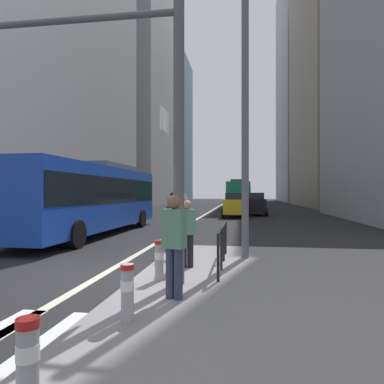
{
  "coord_description": "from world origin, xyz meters",
  "views": [
    {
      "loc": [
        3.29,
        -7.65,
        1.96
      ],
      "look_at": [
        -1.81,
        26.97,
        2.01
      ],
      "focal_mm": 32.13,
      "sensor_mm": 36.0,
      "label": 1
    }
  ],
  "objects_px": {
    "pedestrian_waiting": "(174,241)",
    "street_lamp_post": "(245,73)",
    "city_bus_red_receding": "(239,194)",
    "pedestrian_walking": "(187,230)",
    "bollard_back": "(170,243)",
    "bollard_left": "(127,289)",
    "city_bus_blue_oncoming": "(92,195)",
    "car_receding_near": "(235,205)",
    "bollard_front": "(28,358)",
    "car_receding_far": "(255,204)",
    "bollard_right": "(159,258)",
    "city_bus_red_distant": "(242,193)",
    "car_oncoming_mid": "(178,201)",
    "traffic_signal_gantry": "(78,88)"
  },
  "relations": [
    {
      "from": "city_bus_blue_oncoming",
      "to": "city_bus_red_distant",
      "type": "height_order",
      "value": "same"
    },
    {
      "from": "street_lamp_post",
      "to": "bollard_back",
      "type": "xyz_separation_m",
      "value": [
        -2.01,
        -0.63,
        -4.69
      ]
    },
    {
      "from": "city_bus_blue_oncoming",
      "to": "bollard_left",
      "type": "relative_size",
      "value": 14.72
    },
    {
      "from": "car_receding_near",
      "to": "traffic_signal_gantry",
      "type": "xyz_separation_m",
      "value": [
        -2.8,
        -20.78,
        3.13
      ]
    },
    {
      "from": "city_bus_red_receding",
      "to": "traffic_signal_gantry",
      "type": "height_order",
      "value": "traffic_signal_gantry"
    },
    {
      "from": "city_bus_red_receding",
      "to": "traffic_signal_gantry",
      "type": "relative_size",
      "value": 1.73
    },
    {
      "from": "bollard_front",
      "to": "traffic_signal_gantry",
      "type": "bearing_deg",
      "value": 111.53
    },
    {
      "from": "bollard_right",
      "to": "pedestrian_waiting",
      "type": "xyz_separation_m",
      "value": [
        0.55,
        -1.17,
        0.53
      ]
    },
    {
      "from": "car_receding_far",
      "to": "bollard_back",
      "type": "xyz_separation_m",
      "value": [
        -2.98,
        -21.25,
        -0.4
      ]
    },
    {
      "from": "street_lamp_post",
      "to": "pedestrian_walking",
      "type": "bearing_deg",
      "value": -133.36
    },
    {
      "from": "car_oncoming_mid",
      "to": "bollard_left",
      "type": "height_order",
      "value": "car_oncoming_mid"
    },
    {
      "from": "street_lamp_post",
      "to": "bollard_right",
      "type": "height_order",
      "value": "street_lamp_post"
    },
    {
      "from": "bollard_front",
      "to": "city_bus_blue_oncoming",
      "type": "bearing_deg",
      "value": 112.42
    },
    {
      "from": "city_bus_blue_oncoming",
      "to": "car_receding_near",
      "type": "distance_m",
      "value": 13.97
    },
    {
      "from": "car_oncoming_mid",
      "to": "bollard_back",
      "type": "distance_m",
      "value": 30.94
    },
    {
      "from": "pedestrian_walking",
      "to": "bollard_left",
      "type": "bearing_deg",
      "value": -94.67
    },
    {
      "from": "bollard_front",
      "to": "bollard_back",
      "type": "bearing_deg",
      "value": 91.4
    },
    {
      "from": "city_bus_blue_oncoming",
      "to": "car_receding_far",
      "type": "relative_size",
      "value": 2.75
    },
    {
      "from": "pedestrian_waiting",
      "to": "city_bus_red_receding",
      "type": "bearing_deg",
      "value": 88.76
    },
    {
      "from": "car_oncoming_mid",
      "to": "pedestrian_waiting",
      "type": "height_order",
      "value": "car_oncoming_mid"
    },
    {
      "from": "city_bus_red_distant",
      "to": "car_receding_near",
      "type": "relative_size",
      "value": 2.57
    },
    {
      "from": "city_bus_blue_oncoming",
      "to": "city_bus_red_receding",
      "type": "bearing_deg",
      "value": 75.93
    },
    {
      "from": "car_receding_far",
      "to": "pedestrian_waiting",
      "type": "distance_m",
      "value": 24.64
    },
    {
      "from": "car_oncoming_mid",
      "to": "bollard_back",
      "type": "relative_size",
      "value": 5.71
    },
    {
      "from": "city_bus_red_receding",
      "to": "pedestrian_waiting",
      "type": "relative_size",
      "value": 6.22
    },
    {
      "from": "pedestrian_waiting",
      "to": "pedestrian_walking",
      "type": "xyz_separation_m",
      "value": [
        -0.17,
        2.44,
        -0.09
      ]
    },
    {
      "from": "bollard_left",
      "to": "bollard_front",
      "type": "bearing_deg",
      "value": -94.91
    },
    {
      "from": "bollard_front",
      "to": "pedestrian_walking",
      "type": "xyz_separation_m",
      "value": [
        0.46,
        5.52,
        0.47
      ]
    },
    {
      "from": "bollard_left",
      "to": "bollard_back",
      "type": "distance_m",
      "value": 4.37
    },
    {
      "from": "city_bus_red_distant",
      "to": "bollard_front",
      "type": "relative_size",
      "value": 14.61
    },
    {
      "from": "city_bus_red_receding",
      "to": "bollard_right",
      "type": "distance_m",
      "value": 34.1
    },
    {
      "from": "bollard_left",
      "to": "pedestrian_waiting",
      "type": "height_order",
      "value": "pedestrian_waiting"
    },
    {
      "from": "pedestrian_waiting",
      "to": "street_lamp_post",
      "type": "bearing_deg",
      "value": 72.62
    },
    {
      "from": "bollard_back",
      "to": "bollard_left",
      "type": "bearing_deg",
      "value": -85.69
    },
    {
      "from": "city_bus_blue_oncoming",
      "to": "pedestrian_waiting",
      "type": "height_order",
      "value": "city_bus_blue_oncoming"
    },
    {
      "from": "city_bus_red_distant",
      "to": "bollard_right",
      "type": "xyz_separation_m",
      "value": [
        -1.63,
        -53.47,
        -1.23
      ]
    },
    {
      "from": "bollard_right",
      "to": "pedestrian_walking",
      "type": "xyz_separation_m",
      "value": [
        0.38,
        1.27,
        0.43
      ]
    },
    {
      "from": "city_bus_red_receding",
      "to": "bollard_front",
      "type": "xyz_separation_m",
      "value": [
        -1.39,
        -38.31,
        -1.26
      ]
    },
    {
      "from": "car_receding_near",
      "to": "car_receding_far",
      "type": "distance_m",
      "value": 3.24
    },
    {
      "from": "city_bus_red_distant",
      "to": "bollard_back",
      "type": "relative_size",
      "value": 13.98
    },
    {
      "from": "bollard_front",
      "to": "bollard_left",
      "type": "height_order",
      "value": "bollard_left"
    },
    {
      "from": "car_receding_near",
      "to": "bollard_front",
      "type": "distance_m",
      "value": 24.84
    },
    {
      "from": "city_bus_blue_oncoming",
      "to": "bollard_left",
      "type": "xyz_separation_m",
      "value": [
        5.28,
        -10.36,
        -1.24
      ]
    },
    {
      "from": "city_bus_red_distant",
      "to": "bollard_left",
      "type": "bearing_deg",
      "value": -91.58
    },
    {
      "from": "city_bus_blue_oncoming",
      "to": "street_lamp_post",
      "type": "distance_m",
      "value": 9.45
    },
    {
      "from": "city_bus_red_distant",
      "to": "car_receding_far",
      "type": "relative_size",
      "value": 2.59
    },
    {
      "from": "bollard_back",
      "to": "pedestrian_walking",
      "type": "distance_m",
      "value": 1.14
    },
    {
      "from": "traffic_signal_gantry",
      "to": "pedestrian_waiting",
      "type": "height_order",
      "value": "traffic_signal_gantry"
    },
    {
      "from": "car_oncoming_mid",
      "to": "pedestrian_walking",
      "type": "xyz_separation_m",
      "value": [
        6.1,
        -31.29,
        0.05
      ]
    },
    {
      "from": "pedestrian_waiting",
      "to": "bollard_right",
      "type": "bearing_deg",
      "value": 115.16
    }
  ]
}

